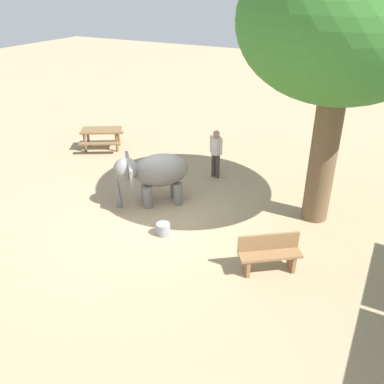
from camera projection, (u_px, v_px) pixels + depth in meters
name	position (u px, v px, depth m)	size (l,w,h in m)	color
ground_plane	(160.00, 217.00, 11.39)	(60.00, 60.00, 0.00)	tan
elephant	(153.00, 173.00, 11.69)	(2.00, 2.06, 1.51)	slate
person_handler	(216.00, 150.00, 13.28)	(0.32, 0.49, 1.62)	#3F3833
shade_tree_main	(345.00, 22.00, 9.09)	(5.23, 4.80, 6.94)	brown
wooden_bench	(269.00, 252.00, 9.13)	(1.15, 1.36, 0.88)	olive
picnic_table_near	(102.00, 134.00, 15.72)	(2.03, 2.04, 0.78)	brown
feed_bucket	(163.00, 229.00, 10.55)	(0.36, 0.36, 0.32)	gray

